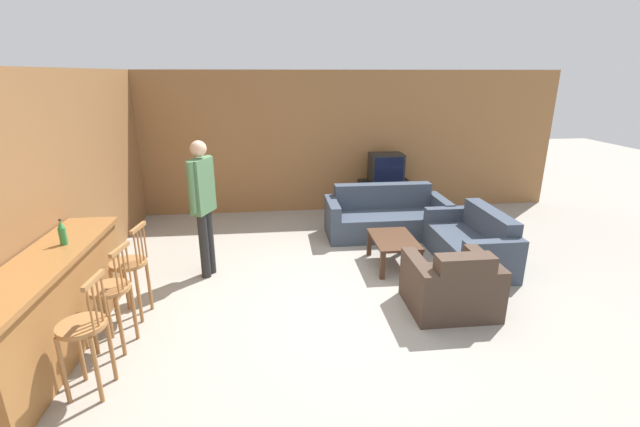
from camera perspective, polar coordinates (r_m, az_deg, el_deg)
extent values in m
plane|color=gray|center=(5.04, 3.11, -12.06)|extent=(24.00, 24.00, 0.00)
cube|color=olive|center=(8.09, -0.99, 9.40)|extent=(9.40, 0.08, 2.60)
cube|color=olive|center=(6.25, -29.10, 4.47)|extent=(0.08, 8.67, 2.60)
cube|color=brown|center=(4.76, -32.19, -10.87)|extent=(0.47, 2.36, 0.90)
cube|color=brown|center=(4.57, -33.19, -5.57)|extent=(0.55, 2.42, 0.05)
cylinder|color=#996638|center=(4.00, -29.22, -12.93)|extent=(0.41, 0.41, 0.04)
cylinder|color=#996638|center=(4.32, -29.34, -15.61)|extent=(0.04, 0.04, 0.61)
cylinder|color=#996638|center=(4.13, -31.04, -17.52)|extent=(0.04, 0.04, 0.61)
cylinder|color=#996638|center=(4.20, -26.06, -16.01)|extent=(0.04, 0.04, 0.61)
cylinder|color=#996638|center=(4.01, -27.61, -18.03)|extent=(0.04, 0.04, 0.61)
cylinder|color=#996638|center=(3.92, -26.85, -9.80)|extent=(0.02, 0.02, 0.36)
cylinder|color=#996638|center=(3.87, -27.31, -10.31)|extent=(0.02, 0.02, 0.36)
cylinder|color=#996638|center=(3.81, -27.79, -10.83)|extent=(0.02, 0.02, 0.36)
cylinder|color=#996638|center=(3.75, -28.28, -11.36)|extent=(0.02, 0.02, 0.36)
cube|color=#996638|center=(3.75, -28.00, -7.85)|extent=(0.06, 0.32, 0.04)
cylinder|color=#996638|center=(4.50, -26.31, -8.97)|extent=(0.43, 0.43, 0.04)
cylinder|color=#996638|center=(4.81, -26.39, -11.58)|extent=(0.04, 0.04, 0.61)
cylinder|color=#996638|center=(4.62, -27.99, -13.11)|extent=(0.04, 0.04, 0.61)
cylinder|color=#996638|center=(4.69, -23.55, -11.95)|extent=(0.04, 0.04, 0.61)
cylinder|color=#996638|center=(4.49, -25.04, -13.55)|extent=(0.04, 0.04, 0.61)
cylinder|color=#996638|center=(4.44, -24.17, -6.21)|extent=(0.02, 0.02, 0.36)
cylinder|color=#996638|center=(4.38, -24.61, -6.60)|extent=(0.02, 0.02, 0.36)
cylinder|color=#996638|center=(4.32, -25.07, -7.01)|extent=(0.02, 0.02, 0.36)
cylinder|color=#996638|center=(4.26, -25.53, -7.42)|extent=(0.02, 0.02, 0.36)
cube|color=#996638|center=(4.27, -25.19, -4.35)|extent=(0.09, 0.32, 0.04)
cylinder|color=#996638|center=(4.99, -24.22, -6.07)|extent=(0.42, 0.42, 0.04)
cylinder|color=#996638|center=(5.28, -24.46, -8.62)|extent=(0.04, 0.04, 0.61)
cylinder|color=#996638|center=(5.07, -25.73, -9.92)|extent=(0.04, 0.04, 0.61)
cylinder|color=#996638|center=(5.17, -21.82, -8.83)|extent=(0.04, 0.04, 0.61)
cylinder|color=#996638|center=(4.96, -22.99, -10.17)|extent=(0.04, 0.04, 0.61)
cylinder|color=#996638|center=(4.94, -22.31, -3.52)|extent=(0.02, 0.02, 0.36)
cylinder|color=#996638|center=(4.88, -22.65, -3.84)|extent=(0.02, 0.02, 0.36)
cylinder|color=#996638|center=(4.81, -23.00, -4.17)|extent=(0.02, 0.02, 0.36)
cylinder|color=#996638|center=(4.75, -23.37, -4.51)|extent=(0.02, 0.02, 0.36)
cube|color=#996638|center=(4.78, -23.12, -1.77)|extent=(0.08, 0.32, 0.04)
cube|color=#384251|center=(7.08, 8.81, -1.36)|extent=(1.62, 0.85, 0.39)
cube|color=#384251|center=(7.25, 8.32, 2.41)|extent=(1.62, 0.22, 0.40)
cube|color=#384251|center=(6.87, 1.66, -0.79)|extent=(0.16, 0.85, 0.61)
cube|color=#384251|center=(7.32, 15.59, -0.26)|extent=(0.16, 0.85, 0.61)
cube|color=#423328|center=(5.10, 16.87, -10.01)|extent=(0.60, 0.81, 0.39)
cube|color=#423328|center=(4.70, 18.68, -7.50)|extent=(0.60, 0.22, 0.38)
cube|color=#423328|center=(5.21, 20.89, -8.54)|extent=(0.16, 0.81, 0.60)
cube|color=#423328|center=(4.92, 12.84, -9.36)|extent=(0.16, 0.81, 0.60)
cube|color=#384251|center=(6.36, 19.09, -4.51)|extent=(0.78, 1.21, 0.39)
cube|color=#384251|center=(6.35, 21.74, -1.18)|extent=(0.22, 1.21, 0.37)
cube|color=#384251|center=(6.90, 16.82, -1.58)|extent=(0.78, 0.16, 0.59)
cube|color=#384251|center=(5.76, 22.02, -6.14)|extent=(0.78, 0.16, 0.59)
cube|color=#472D1E|center=(5.92, 9.80, -3.41)|extent=(0.57, 0.86, 0.04)
cube|color=#472D1E|center=(5.59, 8.34, -6.91)|extent=(0.06, 0.06, 0.37)
cube|color=#472D1E|center=(5.73, 13.12, -6.58)|extent=(0.06, 0.06, 0.37)
cube|color=#472D1E|center=(6.28, 6.59, -3.94)|extent=(0.06, 0.06, 0.37)
cube|color=#472D1E|center=(6.41, 10.88, -3.71)|extent=(0.06, 0.06, 0.37)
cube|color=black|center=(8.17, 8.60, 2.14)|extent=(0.95, 0.55, 0.61)
cube|color=black|center=(8.04, 8.80, 6.05)|extent=(0.60, 0.42, 0.53)
cube|color=black|center=(7.84, 9.19, 5.72)|extent=(0.53, 0.01, 0.46)
cylinder|color=#2D7F3D|center=(4.83, -31.07, -2.62)|extent=(0.07, 0.07, 0.17)
cone|color=#2D7F3D|center=(4.79, -31.31, -1.25)|extent=(0.06, 0.06, 0.07)
cylinder|color=black|center=(4.78, -31.39, -0.75)|extent=(0.02, 0.02, 0.02)
cylinder|color=black|center=(5.79, -14.53, -3.72)|extent=(0.12, 0.12, 0.87)
cylinder|color=black|center=(5.69, -15.20, -4.20)|extent=(0.12, 0.12, 0.87)
cube|color=#4C754C|center=(5.50, -15.51, 3.56)|extent=(0.29, 0.41, 0.69)
cylinder|color=#4C754C|center=(5.67, -14.45, 4.37)|extent=(0.08, 0.08, 0.63)
cylinder|color=#4C754C|center=(5.32, -16.69, 3.28)|extent=(0.08, 0.08, 0.63)
sphere|color=tan|center=(5.41, -15.93, 8.31)|extent=(0.20, 0.20, 0.20)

